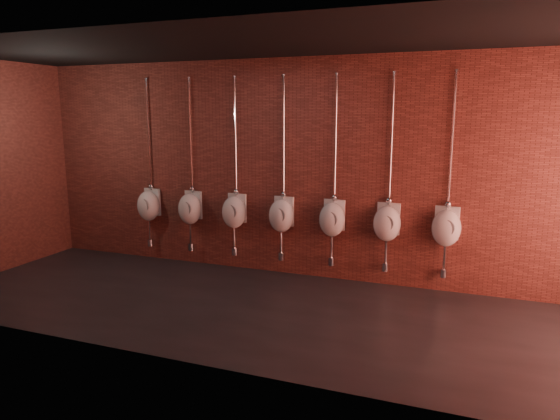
% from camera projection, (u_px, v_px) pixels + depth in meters
% --- Properties ---
extents(ground, '(8.50, 8.50, 0.00)m').
position_uv_depth(ground, '(253.00, 308.00, 6.27)').
color(ground, black).
rests_on(ground, ground).
extents(room_shell, '(8.54, 3.04, 3.22)m').
position_uv_depth(room_shell, '(251.00, 148.00, 5.89)').
color(room_shell, black).
rests_on(room_shell, ground).
extents(urinal_0, '(0.43, 0.39, 2.72)m').
position_uv_depth(urinal_0, '(149.00, 205.00, 8.19)').
color(urinal_0, white).
rests_on(urinal_0, ground).
extents(urinal_1, '(0.43, 0.39, 2.72)m').
position_uv_depth(urinal_1, '(190.00, 208.00, 7.92)').
color(urinal_1, white).
rests_on(urinal_1, ground).
extents(urinal_2, '(0.43, 0.39, 2.72)m').
position_uv_depth(urinal_2, '(234.00, 211.00, 7.66)').
color(urinal_2, white).
rests_on(urinal_2, ground).
extents(urinal_3, '(0.43, 0.39, 2.72)m').
position_uv_depth(urinal_3, '(282.00, 215.00, 7.39)').
color(urinal_3, white).
rests_on(urinal_3, ground).
extents(urinal_4, '(0.43, 0.39, 2.72)m').
position_uv_depth(urinal_4, '(332.00, 218.00, 7.13)').
color(urinal_4, white).
rests_on(urinal_4, ground).
extents(urinal_5, '(0.43, 0.39, 2.72)m').
position_uv_depth(urinal_5, '(387.00, 222.00, 6.86)').
color(urinal_5, white).
rests_on(urinal_5, ground).
extents(urinal_6, '(0.43, 0.39, 2.72)m').
position_uv_depth(urinal_6, '(446.00, 227.00, 6.60)').
color(urinal_6, white).
rests_on(urinal_6, ground).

